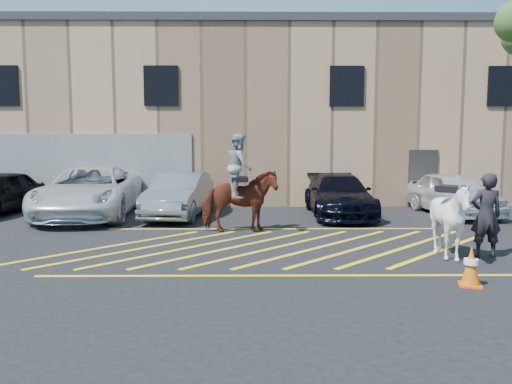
{
  "coord_description": "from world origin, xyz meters",
  "views": [
    {
      "loc": [
        -0.59,
        -12.13,
        2.62
      ],
      "look_at": [
        -0.49,
        0.2,
        1.3
      ],
      "focal_mm": 35.0,
      "sensor_mm": 36.0,
      "label": 1
    }
  ],
  "objects_px": {
    "mounted_bay": "(239,193)",
    "car_blue_suv": "(339,195)",
    "car_silver_sedan": "(179,195)",
    "car_white_suv": "(453,193)",
    "saddled_white": "(450,219)",
    "car_white_pickup": "(91,192)",
    "handler": "(486,215)",
    "traffic_cone": "(471,266)"
  },
  "relations": [
    {
      "from": "saddled_white",
      "to": "traffic_cone",
      "type": "bearing_deg",
      "value": -101.61
    },
    {
      "from": "car_white_pickup",
      "to": "car_blue_suv",
      "type": "relative_size",
      "value": 1.25
    },
    {
      "from": "mounted_bay",
      "to": "traffic_cone",
      "type": "xyz_separation_m",
      "value": [
        4.26,
        -5.18,
        -0.75
      ]
    },
    {
      "from": "mounted_bay",
      "to": "car_blue_suv",
      "type": "bearing_deg",
      "value": 42.23
    },
    {
      "from": "car_blue_suv",
      "to": "saddled_white",
      "type": "bearing_deg",
      "value": -77.55
    },
    {
      "from": "car_white_pickup",
      "to": "saddled_white",
      "type": "xyz_separation_m",
      "value": [
        9.76,
        -6.06,
        0.03
      ]
    },
    {
      "from": "car_white_pickup",
      "to": "handler",
      "type": "distance_m",
      "value": 12.14
    },
    {
      "from": "car_blue_suv",
      "to": "mounted_bay",
      "type": "distance_m",
      "value": 4.49
    },
    {
      "from": "mounted_bay",
      "to": "saddled_white",
      "type": "xyz_separation_m",
      "value": [
        4.67,
        -3.16,
        -0.24
      ]
    },
    {
      "from": "saddled_white",
      "to": "car_white_suv",
      "type": "bearing_deg",
      "value": 67.5
    },
    {
      "from": "car_blue_suv",
      "to": "handler",
      "type": "relative_size",
      "value": 2.59
    },
    {
      "from": "mounted_bay",
      "to": "saddled_white",
      "type": "distance_m",
      "value": 5.65
    },
    {
      "from": "saddled_white",
      "to": "car_blue_suv",
      "type": "bearing_deg",
      "value": 102.43
    },
    {
      "from": "car_silver_sedan",
      "to": "handler",
      "type": "distance_m",
      "value": 9.58
    },
    {
      "from": "car_blue_suv",
      "to": "saddled_white",
      "type": "height_order",
      "value": "saddled_white"
    },
    {
      "from": "saddled_white",
      "to": "handler",
      "type": "bearing_deg",
      "value": 10.84
    },
    {
      "from": "car_silver_sedan",
      "to": "car_white_suv",
      "type": "height_order",
      "value": "car_white_suv"
    },
    {
      "from": "car_white_pickup",
      "to": "traffic_cone",
      "type": "height_order",
      "value": "car_white_pickup"
    },
    {
      "from": "traffic_cone",
      "to": "handler",
      "type": "bearing_deg",
      "value": 59.89
    },
    {
      "from": "car_white_pickup",
      "to": "saddled_white",
      "type": "relative_size",
      "value": 2.9
    },
    {
      "from": "mounted_bay",
      "to": "saddled_white",
      "type": "relative_size",
      "value": 1.32
    },
    {
      "from": "car_silver_sedan",
      "to": "saddled_white",
      "type": "xyz_separation_m",
      "value": [
        6.76,
        -5.98,
        0.13
      ]
    },
    {
      "from": "traffic_cone",
      "to": "car_blue_suv",
      "type": "bearing_deg",
      "value": 96.57
    },
    {
      "from": "handler",
      "to": "mounted_bay",
      "type": "xyz_separation_m",
      "value": [
        -5.52,
        3.0,
        0.18
      ]
    },
    {
      "from": "car_blue_suv",
      "to": "handler",
      "type": "height_order",
      "value": "handler"
    },
    {
      "from": "car_white_suv",
      "to": "saddled_white",
      "type": "height_order",
      "value": "saddled_white"
    },
    {
      "from": "car_white_suv",
      "to": "car_white_pickup",
      "type": "bearing_deg",
      "value": 173.88
    },
    {
      "from": "car_silver_sedan",
      "to": "car_blue_suv",
      "type": "bearing_deg",
      "value": 7.69
    },
    {
      "from": "car_white_pickup",
      "to": "mounted_bay",
      "type": "relative_size",
      "value": 2.2
    },
    {
      "from": "handler",
      "to": "saddled_white",
      "type": "relative_size",
      "value": 0.89
    },
    {
      "from": "handler",
      "to": "mounted_bay",
      "type": "distance_m",
      "value": 6.29
    },
    {
      "from": "car_white_pickup",
      "to": "saddled_white",
      "type": "distance_m",
      "value": 11.48
    },
    {
      "from": "car_blue_suv",
      "to": "traffic_cone",
      "type": "distance_m",
      "value": 8.25
    },
    {
      "from": "car_white_suv",
      "to": "handler",
      "type": "distance_m",
      "value": 6.46
    },
    {
      "from": "car_white_suv",
      "to": "saddled_white",
      "type": "relative_size",
      "value": 2.08
    },
    {
      "from": "car_white_pickup",
      "to": "mounted_bay",
      "type": "bearing_deg",
      "value": -33.43
    },
    {
      "from": "car_white_pickup",
      "to": "saddled_white",
      "type": "height_order",
      "value": "saddled_white"
    },
    {
      "from": "car_white_pickup",
      "to": "traffic_cone",
      "type": "bearing_deg",
      "value": -44.63
    },
    {
      "from": "car_silver_sedan",
      "to": "traffic_cone",
      "type": "distance_m",
      "value": 10.22
    },
    {
      "from": "car_silver_sedan",
      "to": "mounted_bay",
      "type": "bearing_deg",
      "value": -47.8
    },
    {
      "from": "car_white_suv",
      "to": "mounted_bay",
      "type": "relative_size",
      "value": 1.58
    },
    {
      "from": "car_white_pickup",
      "to": "car_silver_sedan",
      "type": "bearing_deg",
      "value": -5.23
    }
  ]
}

